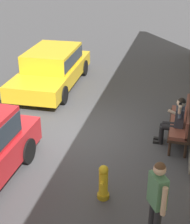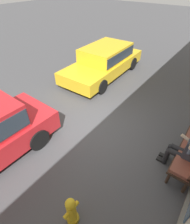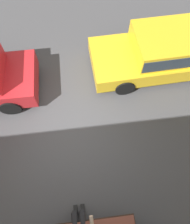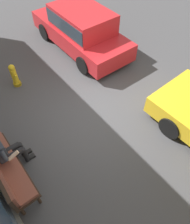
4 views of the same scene
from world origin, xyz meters
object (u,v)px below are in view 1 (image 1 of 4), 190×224
Objects in this scene: bench at (184,120)px; pedestrian_standing at (157,198)px; person_on_phone at (175,120)px; fire_hydrant at (103,183)px; parked_car_near at (52,66)px.

pedestrian_standing is at bearing -5.94° from bench.
fire_hydrant is at bearing -26.73° from person_on_phone.
bench is at bearing 142.22° from person_on_phone.
parked_car_near reaches higher than fire_hydrant.
parked_car_near is 6.74m from fire_hydrant.
parked_car_near is at bearing -146.94° from pedestrian_standing.
bench is 2.44× the size of fire_hydrant.
person_on_phone is 0.29× the size of parked_car_near.
fire_hydrant is (5.86, 3.32, -0.37)m from parked_car_near.
parked_car_near is (-2.96, -4.86, 0.17)m from bench.
bench is 3.29m from fire_hydrant.
bench is at bearing 152.04° from fire_hydrant.
bench is at bearing 58.67° from parked_car_near.
pedestrian_standing reaches higher than bench.
pedestrian_standing is at bearing -2.86° from person_on_phone.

